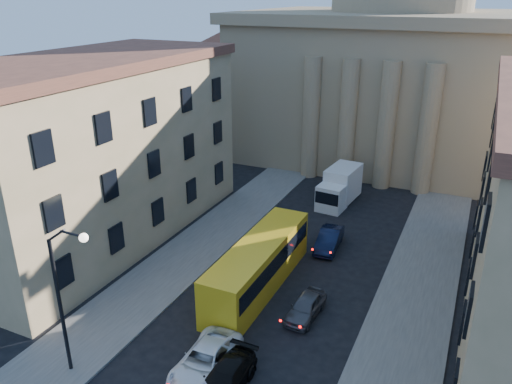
% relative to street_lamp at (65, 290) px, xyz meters
% --- Properties ---
extents(sidewalk_left, '(5.00, 60.00, 0.15)m').
position_rel_street_lamp_xyz_m(sidewalk_left, '(-1.53, 10.00, -5.21)').
color(sidewalk_left, '#56534E').
rests_on(sidewalk_left, ground).
extents(sidewalk_right, '(5.00, 60.00, 0.15)m').
position_rel_street_lamp_xyz_m(sidewalk_right, '(15.47, 10.00, -5.21)').
color(sidewalk_right, '#56534E').
rests_on(sidewalk_right, ground).
extents(church, '(68.02, 28.76, 36.60)m').
position_rel_street_lamp_xyz_m(church, '(6.97, 47.47, 6.59)').
color(church, '#8D7A57').
rests_on(church, ground).
extents(building_left, '(11.60, 26.60, 14.70)m').
position_rel_street_lamp_xyz_m(building_left, '(-10.03, 14.00, 2.14)').
color(building_left, tan).
rests_on(building_left, ground).
extents(street_lamp, '(2.62, 0.44, 8.83)m').
position_rel_street_lamp_xyz_m(street_lamp, '(0.00, 0.00, 0.00)').
color(street_lamp, black).
rests_on(street_lamp, ground).
extents(car_left_mid, '(2.62, 5.40, 1.48)m').
position_rel_street_lamp_xyz_m(car_left_mid, '(6.17, 3.01, -4.55)').
color(car_left_mid, white).
rests_on(car_left_mid, ground).
extents(car_right_mid, '(2.04, 4.85, 1.40)m').
position_rel_street_lamp_xyz_m(car_right_mid, '(7.77, 2.21, -4.59)').
color(car_right_mid, black).
rests_on(car_right_mid, ground).
extents(car_right_far, '(1.85, 4.14, 1.38)m').
position_rel_street_lamp_xyz_m(car_right_far, '(9.40, 10.02, -4.60)').
color(car_right_far, '#454549').
rests_on(car_right_far, ground).
extents(car_right_distant, '(1.94, 4.69, 1.51)m').
position_rel_street_lamp_xyz_m(car_right_distant, '(8.05, 19.35, -4.53)').
color(car_right_distant, black).
rests_on(car_right_distant, ground).
extents(city_bus, '(2.84, 12.13, 3.42)m').
position_rel_street_lamp_xyz_m(city_bus, '(5.29, 11.84, -3.45)').
color(city_bus, gold).
rests_on(city_bus, ground).
extents(box_truck, '(3.00, 6.40, 3.40)m').
position_rel_street_lamp_xyz_m(box_truck, '(6.18, 28.68, -3.67)').
color(box_truck, silver).
rests_on(box_truck, ground).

